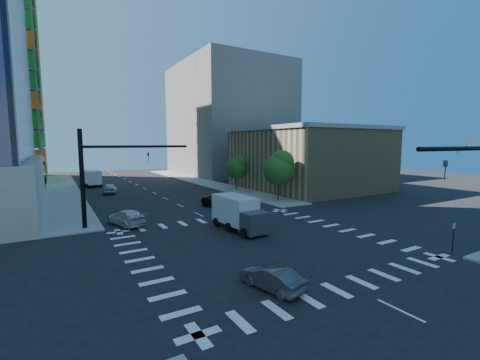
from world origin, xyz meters
TOP-DOWN VIEW (x-y plane):
  - ground at (0.00, 0.00)m, footprint 160.00×160.00m
  - road_markings at (0.00, 0.00)m, footprint 20.00×20.00m
  - sidewalk_ne at (12.50, 40.00)m, footprint 5.00×60.00m
  - sidewalk_nw at (-12.50, 40.00)m, footprint 5.00×60.00m
  - commercial_building at (25.00, 22.00)m, footprint 20.50×22.50m
  - bg_building_ne at (27.00, 55.00)m, footprint 24.00×30.00m
  - signal_mast_nw at (-10.00, 11.50)m, footprint 10.20×0.40m
  - tree_south at (12.63, 13.90)m, footprint 4.16×4.16m
  - tree_north at (12.93, 25.90)m, footprint 3.54×3.52m
  - no_parking_sign at (10.70, -9.00)m, footprint 0.30×0.06m
  - car_nb_far at (4.04, 14.22)m, footprint 3.89×6.07m
  - car_sb_near at (-7.88, 11.19)m, footprint 3.40×5.41m
  - car_sb_mid at (-6.03, 33.40)m, footprint 2.82×4.97m
  - car_sb_cross at (-3.91, -7.10)m, footprint 2.13×4.00m
  - box_truck_near at (0.61, 3.86)m, footprint 2.78×5.91m
  - box_truck_far at (-7.73, 44.14)m, footprint 3.08×5.99m

SIDE VIEW (x-z plane):
  - ground at x=0.00m, z-range 0.00..0.00m
  - road_markings at x=0.00m, z-range 0.00..0.01m
  - sidewalk_ne at x=12.50m, z-range 0.00..0.15m
  - sidewalk_nw at x=-12.50m, z-range 0.00..0.15m
  - car_sb_cross at x=-3.91m, z-range 0.00..1.25m
  - car_sb_near at x=-7.88m, z-range 0.00..1.46m
  - car_nb_far at x=4.04m, z-range 0.00..1.56m
  - car_sb_mid at x=-6.03m, z-range 0.00..1.59m
  - box_truck_far at x=-7.73m, z-range -0.17..2.84m
  - box_truck_near at x=0.61m, z-range -0.17..2.86m
  - no_parking_sign at x=10.70m, z-range 0.28..2.48m
  - tree_north at x=12.93m, z-range 1.10..6.88m
  - tree_south at x=12.63m, z-range 1.27..8.10m
  - commercial_building at x=25.00m, z-range 0.01..10.61m
  - signal_mast_nw at x=-10.00m, z-range 0.99..9.99m
  - bg_building_ne at x=27.00m, z-range 0.00..28.00m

